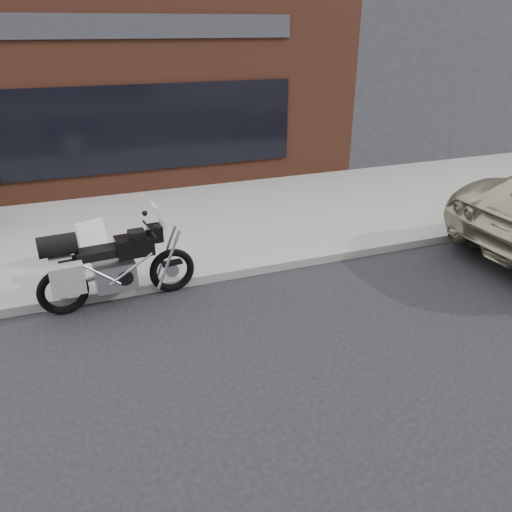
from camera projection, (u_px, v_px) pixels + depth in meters
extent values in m
plane|color=black|center=(368.00, 445.00, 5.12)|extent=(120.00, 120.00, 0.00)
cube|color=gray|center=(197.00, 216.00, 11.03)|extent=(44.00, 6.00, 0.15)
cube|color=brown|center=(74.00, 85.00, 15.42)|extent=(14.00, 10.00, 4.50)
cube|color=black|center=(87.00, 132.00, 11.38)|extent=(10.00, 0.08, 2.00)
cube|color=#2A2A2F|center=(72.00, 26.00, 10.46)|extent=(10.00, 0.08, 0.50)
cube|color=#2A2A2F|center=(403.00, 52.00, 18.94)|extent=(10.00, 10.00, 6.00)
torus|color=black|center=(63.00, 292.00, 7.32)|extent=(0.75, 0.18, 0.74)
torus|color=black|center=(172.00, 270.00, 7.96)|extent=(0.75, 0.18, 0.74)
cube|color=#B7B7BC|center=(116.00, 276.00, 7.58)|extent=(0.63, 0.38, 0.42)
cube|color=black|center=(134.00, 245.00, 7.52)|extent=(0.58, 0.40, 0.29)
cube|color=black|center=(97.00, 253.00, 7.32)|extent=(0.63, 0.36, 0.13)
cube|color=black|center=(70.00, 263.00, 7.20)|extent=(0.35, 0.27, 0.15)
cube|color=black|center=(155.00, 233.00, 7.59)|extent=(0.22, 0.28, 0.24)
cube|color=silver|center=(158.00, 215.00, 7.50)|extent=(0.18, 0.34, 0.37)
cylinder|color=black|center=(149.00, 229.00, 7.53)|extent=(0.10, 0.77, 0.03)
cube|color=#B7B7BC|center=(59.00, 255.00, 7.09)|extent=(0.33, 0.35, 0.03)
cube|color=gray|center=(67.00, 280.00, 6.98)|extent=(0.48, 0.23, 0.44)
cylinder|color=black|center=(57.00, 245.00, 7.02)|extent=(0.55, 0.35, 0.31)
cylinder|color=#B7B7BC|center=(85.00, 281.00, 7.58)|extent=(0.62, 0.14, 0.21)
cube|color=silver|center=(95.00, 245.00, 8.44)|extent=(0.55, 0.42, 0.79)
cube|color=silver|center=(89.00, 241.00, 8.58)|extent=(0.55, 0.42, 0.79)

